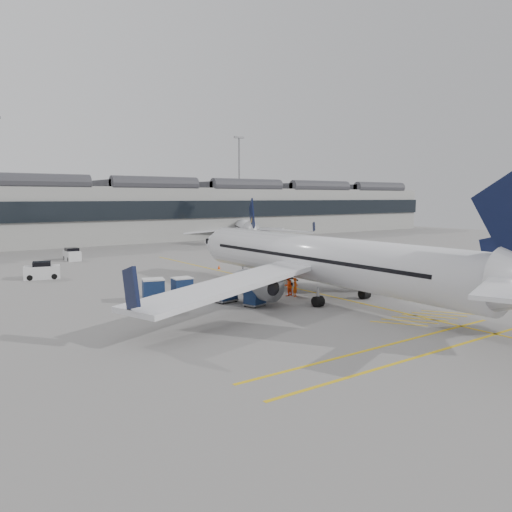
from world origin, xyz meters
TOP-DOWN VIEW (x-y plane):
  - ground at (0.00, 0.00)m, footprint 220.00×220.00m
  - terminal at (0.00, 71.93)m, footprint 200.00×20.45m
  - light_masts at (-1.67, 86.00)m, footprint 113.00×0.60m
  - apron_markings at (10.00, 10.00)m, footprint 0.25×60.00m
  - airliner_main at (8.87, 2.48)m, footprint 40.00×43.69m
  - airliner_far at (38.53, 59.60)m, footprint 27.73×30.59m
  - belt_loader at (8.53, 9.47)m, footprint 4.77×1.98m
  - baggage_cart_a at (-1.43, 10.15)m, footprint 1.94×1.66m
  - baggage_cart_b at (1.98, 3.71)m, footprint 1.93×1.74m
  - baggage_cart_c at (-4.20, 10.12)m, footprint 2.31×2.08m
  - baggage_cart_d at (0.81, 6.53)m, footprint 2.08×1.81m
  - ramp_agent_a at (7.30, 4.85)m, footprint 0.75×0.67m
  - ramp_agent_b at (6.96, 5.51)m, footprint 1.10×0.95m
  - pushback_tug at (-5.21, 6.30)m, footprint 2.44×1.60m
  - safety_cone_nose at (10.75, 23.90)m, footprint 0.39×0.39m
  - safety_cone_engine at (16.43, 5.48)m, footprint 0.40×0.40m
  - service_van_left at (-9.16, 28.81)m, footprint 4.06×2.69m
  - service_van_mid at (-1.89, 43.53)m, footprint 1.89×3.61m
  - service_van_right at (32.20, 34.81)m, footprint 4.39×3.30m

SIDE VIEW (x-z plane):
  - ground at x=0.00m, z-range 0.00..0.00m
  - apron_markings at x=10.00m, z-range 0.00..0.01m
  - safety_cone_nose at x=10.75m, z-range 0.00..0.55m
  - safety_cone_engine at x=16.43m, z-range 0.00..0.55m
  - belt_loader at x=8.53m, z-range -0.40..1.52m
  - pushback_tug at x=-5.21m, z-range -0.07..1.24m
  - service_van_mid at x=-1.89m, z-range -0.10..1.73m
  - service_van_left at x=-9.16m, z-range -0.10..1.81m
  - ramp_agent_a at x=7.30m, z-range 0.00..1.72m
  - service_van_right at x=32.20m, z-range -0.11..1.92m
  - baggage_cart_b at x=1.98m, z-range 0.06..1.77m
  - ramp_agent_b at x=6.96m, z-range 0.00..1.92m
  - baggage_cart_a at x=-1.43m, z-range 0.07..1.95m
  - baggage_cart_d at x=0.81m, z-range 0.07..2.02m
  - baggage_cart_c at x=-4.20m, z-range 0.07..2.11m
  - airliner_far at x=38.53m, z-range -1.83..7.05m
  - airliner_main at x=8.87m, z-range -2.40..9.22m
  - terminal at x=0.00m, z-range -0.06..12.34m
  - light_masts at x=-1.67m, z-range 1.77..27.22m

